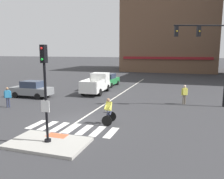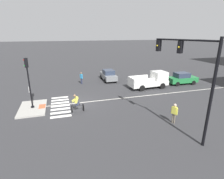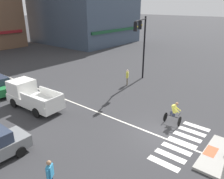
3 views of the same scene
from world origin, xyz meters
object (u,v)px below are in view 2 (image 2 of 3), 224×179
(car_green_westbound_distant, at_px, (182,78))
(cyclist, at_px, (77,103))
(car_grey_cross_left, at_px, (108,75))
(pickup_truck_white_westbound_far, at_px, (152,80))
(signal_pole, at_px, (28,79))
(pedestrian_at_curb_left, at_px, (81,77))
(traffic_light_mast, at_px, (193,71))
(pedestrian_waiting_far_side, at_px, (174,112))

(car_green_westbound_distant, bearing_deg, cyclist, -71.34)
(car_grey_cross_left, height_order, pickup_truck_white_westbound_far, pickup_truck_white_westbound_far)
(car_green_westbound_distant, distance_m, pickup_truck_white_westbound_far, 5.01)
(signal_pole, bearing_deg, pedestrian_at_curb_left, 142.63)
(traffic_light_mast, bearing_deg, pedestrian_waiting_far_side, 167.46)
(cyclist, bearing_deg, pickup_truck_white_westbound_far, 115.15)
(signal_pole, xyz_separation_m, car_grey_cross_left, (-8.18, 9.80, -2.17))
(signal_pole, distance_m, car_green_westbound_distant, 19.63)
(pickup_truck_white_westbound_far, distance_m, pedestrian_waiting_far_side, 9.73)
(signal_pole, relative_size, pedestrian_at_curb_left, 2.81)
(car_green_westbound_distant, bearing_deg, signal_pole, -80.24)
(signal_pole, distance_m, traffic_light_mast, 13.60)
(traffic_light_mast, bearing_deg, signal_pole, -126.95)
(pickup_truck_white_westbound_far, xyz_separation_m, pedestrian_at_curb_left, (-4.40, -8.61, 0.00))
(traffic_light_mast, xyz_separation_m, car_grey_cross_left, (-16.30, -0.99, -3.85))
(traffic_light_mast, relative_size, car_green_westbound_distant, 1.63)
(pickup_truck_white_westbound_far, relative_size, cyclist, 3.09)
(signal_pole, relative_size, cyclist, 2.80)
(signal_pole, height_order, pedestrian_at_curb_left, signal_pole)
(car_green_westbound_distant, bearing_deg, pickup_truck_white_westbound_far, -86.09)
(cyclist, bearing_deg, traffic_light_mast, 47.18)
(car_green_westbound_distant, distance_m, pedestrian_at_curb_left, 14.20)
(pedestrian_at_curb_left, relative_size, pedestrian_waiting_far_side, 1.00)
(signal_pole, height_order, cyclist, signal_pole)
(pickup_truck_white_westbound_far, bearing_deg, car_grey_cross_left, -139.69)
(car_green_westbound_distant, xyz_separation_m, pickup_truck_white_westbound_far, (0.34, -5.00, 0.17))
(car_green_westbound_distant, bearing_deg, car_grey_cross_left, -117.37)
(signal_pole, xyz_separation_m, cyclist, (1.83, 4.01, -2.11))
(signal_pole, height_order, pedestrian_waiting_far_side, signal_pole)
(traffic_light_mast, xyz_separation_m, cyclist, (-6.28, -6.78, -3.79))
(car_grey_cross_left, bearing_deg, pedestrian_waiting_far_side, 5.51)
(pickup_truck_white_westbound_far, bearing_deg, signal_pole, -78.23)
(signal_pole, distance_m, pickup_truck_white_westbound_far, 14.67)
(car_grey_cross_left, height_order, cyclist, cyclist)
(car_green_westbound_distant, relative_size, pickup_truck_white_westbound_far, 0.80)
(car_green_westbound_distant, distance_m, cyclist, 16.06)
(cyclist, bearing_deg, pedestrian_at_curb_left, 170.05)
(signal_pole, xyz_separation_m, traffic_light_mast, (8.11, 10.79, 1.68))
(car_grey_cross_left, bearing_deg, car_green_westbound_distant, 62.63)
(signal_pole, xyz_separation_m, pickup_truck_white_westbound_far, (-2.96, 14.23, -2.00))
(car_green_westbound_distant, height_order, pedestrian_waiting_far_side, pedestrian_waiting_far_side)
(traffic_light_mast, height_order, car_grey_cross_left, traffic_light_mast)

